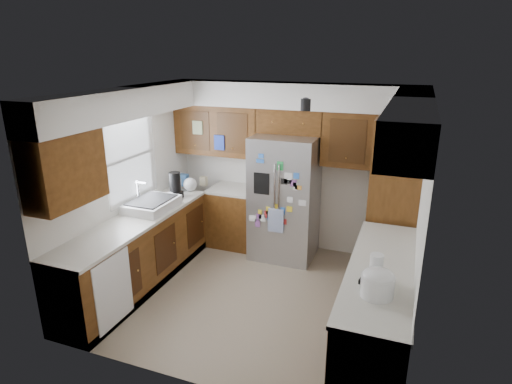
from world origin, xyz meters
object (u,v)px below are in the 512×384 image
at_px(pantry, 394,200).
at_px(fridge, 285,198).
at_px(paper_towel, 376,268).
at_px(rice_cooker, 378,282).

bearing_deg(pantry, fridge, 177.94).
bearing_deg(paper_towel, rice_cooker, -81.18).
distance_m(rice_cooker, paper_towel, 0.24).
height_order(rice_cooker, paper_towel, paper_towel).
xyz_separation_m(pantry, rice_cooker, (-0.00, -2.17, -0.02)).
bearing_deg(pantry, rice_cooker, -90.01).
height_order(pantry, paper_towel, pantry).
relative_size(pantry, paper_towel, 7.96).
bearing_deg(paper_towel, fridge, 126.33).
xyz_separation_m(pantry, fridge, (-1.50, 0.05, -0.17)).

